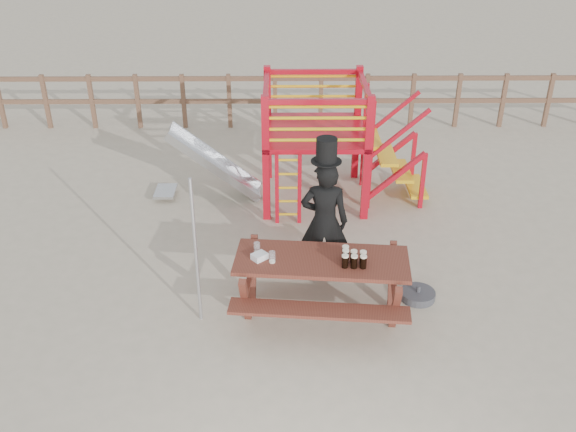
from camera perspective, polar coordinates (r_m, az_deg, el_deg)
name	(u,v)px	position (r m, az deg, el deg)	size (l,w,h in m)	color
ground	(310,324)	(8.28, 1.93, -9.57)	(60.00, 60.00, 0.00)	#BAAA90
back_fence	(298,95)	(14.19, 0.90, 10.70)	(15.09, 0.09, 1.20)	brown
playground_fort	(310,140)	(10.87, 1.97, 6.80)	(4.71, 1.84, 2.10)	#B70C1B
picnic_table	(321,279)	(8.16, 2.96, -5.64)	(2.30, 1.69, 0.84)	brown
man_with_hat	(324,219)	(8.66, 3.26, -0.24)	(0.68, 0.48, 2.10)	black
metal_pole	(196,253)	(7.87, -8.19, -3.26)	(0.04, 0.04, 2.00)	#B2B2B7
parasol_base	(418,295)	(8.86, 11.45, -6.89)	(0.47, 0.47, 0.20)	#3C3C41
paper_bag	(259,256)	(7.96, -2.55, -3.61)	(0.18, 0.14, 0.08)	white
stout_pints	(353,258)	(7.87, 5.78, -3.73)	(0.31, 0.31, 0.17)	black
empty_glasses	(264,253)	(7.97, -2.11, -3.30)	(0.27, 0.30, 0.15)	silver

